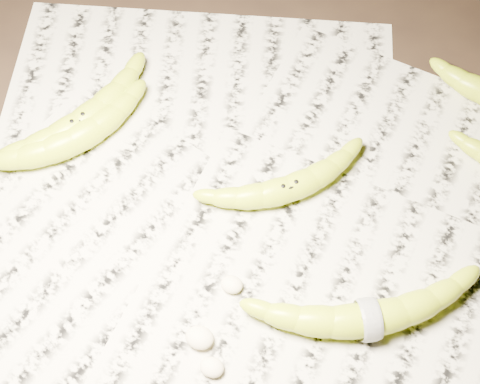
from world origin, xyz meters
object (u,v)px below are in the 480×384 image
(banana_center, at_px, (288,187))
(banana_taped, at_px, (369,319))
(banana_left_b, at_px, (72,139))
(banana_left_a, at_px, (79,123))

(banana_center, relative_size, banana_taped, 0.80)
(banana_left_b, height_order, banana_center, banana_left_b)
(banana_center, bearing_deg, banana_taped, -83.45)
(banana_taped, bearing_deg, banana_center, 108.36)
(banana_left_b, relative_size, banana_center, 1.05)
(banana_center, xyz_separation_m, banana_taped, (0.14, -0.13, 0.00))
(banana_left_a, xyz_separation_m, banana_left_b, (0.00, -0.03, -0.00))
(banana_left_b, distance_m, banana_taped, 0.44)
(banana_left_a, distance_m, banana_taped, 0.45)
(banana_left_a, distance_m, banana_left_b, 0.03)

